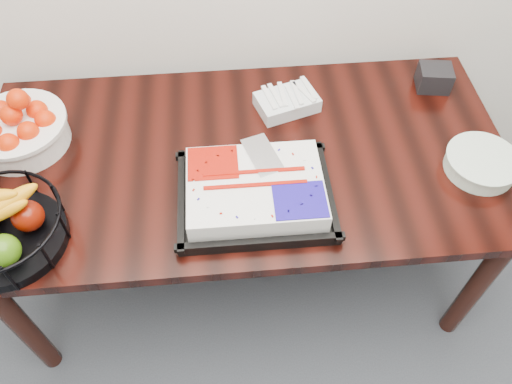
{
  "coord_description": "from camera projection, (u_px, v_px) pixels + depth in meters",
  "views": [
    {
      "loc": [
        -0.06,
        0.86,
        2.01
      ],
      "look_at": [
        0.02,
        1.77,
        0.83
      ],
      "focal_mm": 35.0,
      "sensor_mm": 36.0,
      "label": 1
    }
  ],
  "objects": [
    {
      "name": "table",
      "position": [
        245.0,
        170.0,
        1.76
      ],
      "size": [
        1.8,
        0.9,
        0.75
      ],
      "color": "black",
      "rests_on": "ground"
    },
    {
      "name": "cake_tray",
      "position": [
        255.0,
        191.0,
        1.54
      ],
      "size": [
        0.48,
        0.38,
        0.1
      ],
      "color": "black",
      "rests_on": "table"
    },
    {
      "name": "tangerine_bowl",
      "position": [
        16.0,
        124.0,
        1.66
      ],
      "size": [
        0.33,
        0.33,
        0.21
      ],
      "color": "white",
      "rests_on": "table"
    },
    {
      "name": "fruit_basket",
      "position": [
        1.0,
        227.0,
        1.42
      ],
      "size": [
        0.36,
        0.36,
        0.19
      ],
      "color": "black",
      "rests_on": "table"
    },
    {
      "name": "plate_stack",
      "position": [
        481.0,
        163.0,
        1.63
      ],
      "size": [
        0.24,
        0.24,
        0.06
      ],
      "color": "white",
      "rests_on": "table"
    },
    {
      "name": "fork_bag",
      "position": [
        287.0,
        102.0,
        1.81
      ],
      "size": [
        0.25,
        0.2,
        0.06
      ],
      "color": "silver",
      "rests_on": "table"
    },
    {
      "name": "napkin_box",
      "position": [
        434.0,
        78.0,
        1.87
      ],
      "size": [
        0.13,
        0.12,
        0.09
      ],
      "primitive_type": "cube",
      "rotation": [
        0.0,
        0.0,
        -0.16
      ],
      "color": "black",
      "rests_on": "table"
    }
  ]
}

